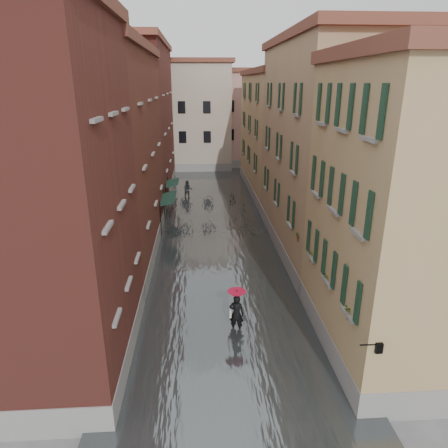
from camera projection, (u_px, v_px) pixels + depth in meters
name	position (u px, v px, depth m)	size (l,w,h in m)	color
ground	(226.00, 325.00, 18.78)	(120.00, 120.00, 0.00)	#505153
floodwater	(214.00, 228.00, 30.98)	(10.00, 60.00, 0.20)	#454B4C
building_left_near	(35.00, 208.00, 14.31)	(6.00, 8.00, 13.00)	maroon
building_left_mid	(104.00, 160.00, 24.74)	(6.00, 14.00, 12.50)	#5A251C
building_left_far	(137.00, 124.00, 38.59)	(6.00, 16.00, 14.00)	maroon
building_right_near	(410.00, 220.00, 15.40)	(6.00, 8.00, 11.50)	#9A844F
building_right_mid	(325.00, 153.00, 25.50)	(6.00, 14.00, 13.00)	#9E7F60
building_right_far	(279.00, 136.00, 39.85)	(6.00, 16.00, 11.50)	#9A844F
building_end_cream	(183.00, 117.00, 52.17)	(12.00, 9.00, 13.00)	#AF9D8B
building_end_pink	(250.00, 119.00, 54.76)	(10.00, 9.00, 12.00)	tan
awning_near	(168.00, 199.00, 30.09)	(1.09, 3.40, 2.80)	black
awning_far	(172.00, 184.00, 34.74)	(1.09, 2.70, 2.80)	black
wall_lantern	(378.00, 347.00, 12.40)	(0.71, 0.22, 0.35)	black
window_planters	(322.00, 260.00, 17.25)	(0.59, 8.15, 0.84)	brown
pedestrian_main	(236.00, 308.00, 17.90)	(0.85, 0.85, 2.06)	black
pedestrian_far	(188.00, 190.00, 38.81)	(0.89, 0.70, 1.84)	black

